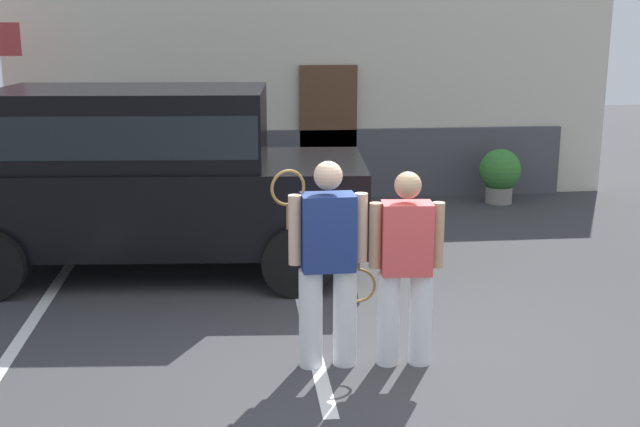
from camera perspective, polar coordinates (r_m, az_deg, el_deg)
ground_plane at (r=6.58m, az=5.94°, el=-11.29°), size 40.00×40.00×0.00m
parking_stripe_0 at (r=8.06m, az=-19.88°, el=-7.24°), size 0.12×4.40×0.01m
parking_stripe_1 at (r=7.85m, az=-1.14°, el=-6.95°), size 0.12×4.40×0.01m
house_frontage at (r=12.69m, az=-0.26°, el=8.29°), size 9.43×0.40×3.37m
parked_suv at (r=9.07m, az=-12.26°, el=3.03°), size 4.73×2.45×2.05m
tennis_player_man at (r=6.38m, az=0.53°, el=-3.44°), size 0.77×0.27×1.70m
tennis_player_woman at (r=6.46m, az=6.10°, el=-3.82°), size 0.86×0.28×1.61m
potted_plant_by_porch at (r=12.65m, az=12.75°, el=2.83°), size 0.64×0.64×0.84m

